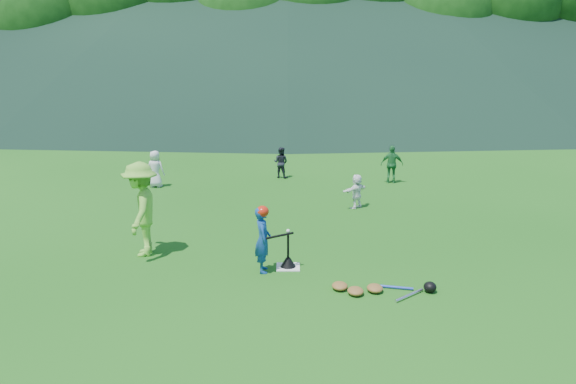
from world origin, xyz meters
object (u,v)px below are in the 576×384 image
object	(u,v)px
home_plate	(288,267)
fielder_b	(281,163)
adult_coach	(141,209)
fielder_c	(392,164)
fielder_a	(155,169)
fielder_d	(357,191)
batting_tee	(288,261)
equipment_pile	(375,288)
batter_child	(263,240)

from	to	relation	value
home_plate	fielder_b	world-z (taller)	fielder_b
adult_coach	fielder_c	size ratio (longest dim) A/B	1.59
fielder_a	fielder_d	distance (m)	6.48
adult_coach	batting_tee	bearing A→B (deg)	71.79
batting_tee	equipment_pile	distance (m)	1.90
adult_coach	fielder_a	xyz separation A→B (m)	(-1.15, 6.17, -0.39)
batter_child	fielder_c	distance (m)	8.60
fielder_d	equipment_pile	distance (m)	5.59
fielder_b	fielder_d	size ratio (longest dim) A/B	1.13
fielder_b	equipment_pile	size ratio (longest dim) A/B	0.58
batter_child	fielder_c	bearing A→B (deg)	-32.03
fielder_a	equipment_pile	distance (m)	9.87
fielder_b	fielder_d	bearing A→B (deg)	140.01
home_plate	fielder_c	bearing A→B (deg)	65.99
equipment_pile	fielder_b	bearing A→B (deg)	100.41
fielder_a	fielder_b	bearing A→B (deg)	-145.81
home_plate	batter_child	size ratio (longest dim) A/B	0.36
fielder_a	fielder_d	world-z (taller)	fielder_a
fielder_c	batting_tee	size ratio (longest dim) A/B	1.79
fielder_c	batting_tee	xyz separation A→B (m)	(-3.35, -7.51, -0.48)
batter_child	fielder_b	size ratio (longest dim) A/B	1.21
adult_coach	fielder_c	distance (m)	9.26
batter_child	adult_coach	distance (m)	2.70
fielder_c	batter_child	bearing A→B (deg)	68.87
batting_tee	home_plate	bearing A→B (deg)	0.00
batting_tee	fielder_d	bearing A→B (deg)	67.32
fielder_a	batting_tee	size ratio (longest dim) A/B	1.69
home_plate	fielder_c	distance (m)	8.24
equipment_pile	fielder_d	bearing A→B (deg)	86.56
batter_child	adult_coach	size ratio (longest dim) A/B	0.65
adult_coach	batting_tee	size ratio (longest dim) A/B	2.84
home_plate	equipment_pile	size ratio (longest dim) A/B	0.25
equipment_pile	fielder_c	bearing A→B (deg)	78.03
batter_child	fielder_a	size ratio (longest dim) A/B	1.10
batter_child	fielder_b	world-z (taller)	batter_child
batting_tee	fielder_b	bearing A→B (deg)	91.61
fielder_c	fielder_d	world-z (taller)	fielder_c
fielder_a	fielder_c	xyz separation A→B (m)	(7.47, 0.59, 0.03)
batter_child	fielder_c	world-z (taller)	batter_child
adult_coach	fielder_d	xyz separation A→B (m)	(4.82, 3.65, -0.50)
fielder_d	equipment_pile	xyz separation A→B (m)	(-0.34, -5.57, -0.40)
batter_child	fielder_b	xyz separation A→B (m)	(0.24, 8.49, -0.11)
fielder_b	equipment_pile	bearing A→B (deg)	122.38
adult_coach	fielder_b	world-z (taller)	adult_coach
fielder_d	batting_tee	distance (m)	4.78
home_plate	fielder_b	xyz separation A→B (m)	(-0.23, 8.30, 0.51)
fielder_d	batting_tee	world-z (taller)	fielder_d
fielder_d	batting_tee	bearing A→B (deg)	25.75
fielder_a	batter_child	bearing A→B (deg)	131.86
batter_child	equipment_pile	distance (m)	2.28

